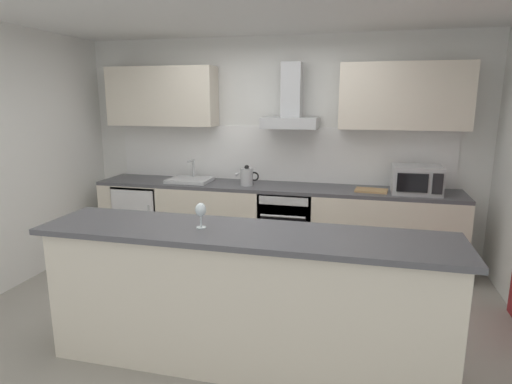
{
  "coord_description": "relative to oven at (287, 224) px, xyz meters",
  "views": [
    {
      "loc": [
        0.99,
        -3.29,
        1.89
      ],
      "look_at": [
        0.07,
        0.42,
        1.05
      ],
      "focal_mm": 30.01,
      "sensor_mm": 36.0,
      "label": 1
    }
  ],
  "objects": [
    {
      "name": "counter_island",
      "position": [
        0.04,
        -2.06,
        0.05
      ],
      "size": [
        2.87,
        0.64,
        1.01
      ],
      "color": "beige",
      "rests_on": "ground"
    },
    {
      "name": "backsplash_tile",
      "position": [
        -0.2,
        0.33,
        0.77
      ],
      "size": [
        4.06,
        0.02,
        0.66
      ],
      "primitive_type": "cube",
      "color": "white"
    },
    {
      "name": "wine_glass",
      "position": [
        -0.26,
        -2.06,
        0.67
      ],
      "size": [
        0.08,
        0.08,
        0.18
      ],
      "color": "silver",
      "rests_on": "counter_island"
    },
    {
      "name": "counter_back",
      "position": [
        -0.2,
        0.03,
        -0.01
      ],
      "size": [
        4.21,
        0.6,
        0.9
      ],
      "color": "beige",
      "rests_on": "ground"
    },
    {
      "name": "upper_cabinets",
      "position": [
        -0.2,
        0.18,
        1.45
      ],
      "size": [
        4.15,
        0.32,
        0.7
      ],
      "color": "beige"
    },
    {
      "name": "range_hood",
      "position": [
        0.0,
        0.13,
        1.33
      ],
      "size": [
        0.62,
        0.45,
        0.72
      ],
      "color": "#B7BABC"
    },
    {
      "name": "wall_back",
      "position": [
        -0.2,
        0.41,
        0.84
      ],
      "size": [
        5.78,
        0.12,
        2.6
      ],
      "primitive_type": "cube",
      "color": "white",
      "rests_on": "ground"
    },
    {
      "name": "chopping_board",
      "position": [
        0.92,
        -0.02,
        0.45
      ],
      "size": [
        0.36,
        0.25,
        0.02
      ],
      "primitive_type": "cube",
      "rotation": [
        0.0,
        0.0,
        -0.1
      ],
      "color": "tan",
      "rests_on": "counter_back"
    },
    {
      "name": "ground",
      "position": [
        -0.2,
        -1.44,
        -0.47
      ],
      "size": [
        5.78,
        4.57,
        0.02
      ],
      "primitive_type": "cube",
      "color": "gray"
    },
    {
      "name": "ceiling",
      "position": [
        -0.2,
        -1.44,
        2.15
      ],
      "size": [
        5.78,
        4.57,
        0.02
      ],
      "primitive_type": "cube",
      "color": "white"
    },
    {
      "name": "oven",
      "position": [
        0.0,
        0.0,
        0.0
      ],
      "size": [
        0.6,
        0.62,
        0.8
      ],
      "color": "slate",
      "rests_on": "ground"
    },
    {
      "name": "microwave",
      "position": [
        1.37,
        -0.03,
        0.59
      ],
      "size": [
        0.5,
        0.38,
        0.3
      ],
      "color": "#B7BABC",
      "rests_on": "counter_back"
    },
    {
      "name": "sink",
      "position": [
        -1.2,
        0.01,
        0.47
      ],
      "size": [
        0.5,
        0.4,
        0.26
      ],
      "color": "silver",
      "rests_on": "counter_back"
    },
    {
      "name": "kettle",
      "position": [
        -0.48,
        -0.03,
        0.55
      ],
      "size": [
        0.29,
        0.15,
        0.24
      ],
      "color": "#B7BABC",
      "rests_on": "counter_back"
    },
    {
      "name": "refrigerator",
      "position": [
        -1.83,
        -0.0,
        -0.03
      ],
      "size": [
        0.58,
        0.6,
        0.85
      ],
      "color": "white",
      "rests_on": "ground"
    }
  ]
}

